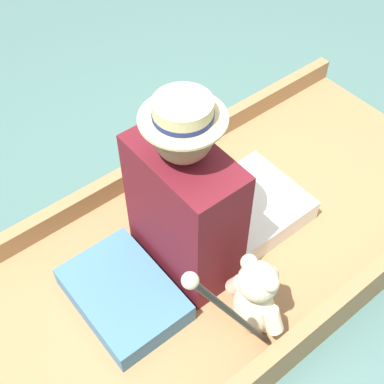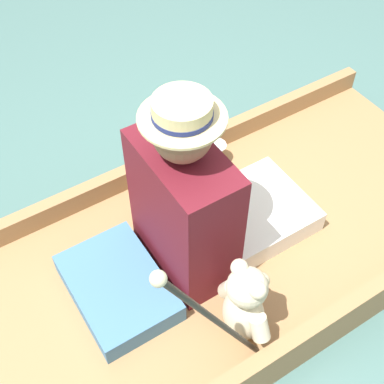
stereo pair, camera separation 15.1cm
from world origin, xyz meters
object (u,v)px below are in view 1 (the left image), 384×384
at_px(wine_glass, 203,148).
at_px(walking_cane, 232,314).
at_px(teddy_bear, 256,299).
at_px(seated_person, 199,203).

distance_m(wine_glass, walking_cane, 1.21).
bearing_deg(teddy_bear, walking_cane, -66.01).
distance_m(seated_person, teddy_bear, 0.44).
bearing_deg(seated_person, walking_cane, -34.53).
xyz_separation_m(seated_person, teddy_bear, (0.41, -0.07, -0.12)).
relative_size(teddy_bear, walking_cane, 0.47).
relative_size(seated_person, teddy_bear, 2.10).
height_order(teddy_bear, walking_cane, walking_cane).
relative_size(seated_person, wine_glass, 7.39).
bearing_deg(teddy_bear, seated_person, 170.80).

